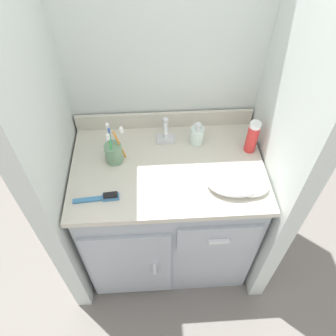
% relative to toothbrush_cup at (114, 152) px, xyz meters
% --- Properties ---
extents(ground_plane, '(6.00, 6.00, 0.00)m').
position_rel_toothbrush_cup_xyz_m(ground_plane, '(0.25, -0.05, -0.88)').
color(ground_plane, slate).
extents(wall_back, '(1.10, 0.08, 2.20)m').
position_rel_toothbrush_cup_xyz_m(wall_back, '(0.25, 0.29, 0.22)').
color(wall_back, silver).
rests_on(wall_back, ground_plane).
extents(wall_left, '(0.08, 0.67, 2.20)m').
position_rel_toothbrush_cup_xyz_m(wall_left, '(-0.26, -0.05, 0.22)').
color(wall_left, silver).
rests_on(wall_left, ground_plane).
extents(wall_right, '(0.08, 0.67, 2.20)m').
position_rel_toothbrush_cup_xyz_m(wall_right, '(0.76, -0.05, 0.22)').
color(wall_right, silver).
rests_on(wall_right, ground_plane).
extents(vanity, '(0.92, 0.60, 0.83)m').
position_rel_toothbrush_cup_xyz_m(vanity, '(0.25, -0.06, -0.45)').
color(vanity, '#9EA8B2').
rests_on(vanity, ground_plane).
extents(backsplash, '(0.92, 0.02, 0.09)m').
position_rel_toothbrush_cup_xyz_m(backsplash, '(0.25, 0.23, -0.01)').
color(backsplash, beige).
rests_on(backsplash, vanity).
extents(sink_faucet, '(0.09, 0.09, 0.14)m').
position_rel_toothbrush_cup_xyz_m(sink_faucet, '(0.25, 0.12, -0.01)').
color(sink_faucet, silver).
rests_on(sink_faucet, vanity).
extents(toothbrush_cup, '(0.10, 0.08, 0.20)m').
position_rel_toothbrush_cup_xyz_m(toothbrush_cup, '(0.00, 0.00, 0.00)').
color(toothbrush_cup, gray).
rests_on(toothbrush_cup, vanity).
extents(soap_dispenser, '(0.07, 0.07, 0.13)m').
position_rel_toothbrush_cup_xyz_m(soap_dispenser, '(0.41, 0.10, -0.00)').
color(soap_dispenser, silver).
rests_on(soap_dispenser, vanity).
extents(shaving_cream_can, '(0.06, 0.06, 0.17)m').
position_rel_toothbrush_cup_xyz_m(shaving_cream_can, '(0.66, 0.03, 0.03)').
color(shaving_cream_can, red).
rests_on(shaving_cream_can, vanity).
extents(hairbrush, '(0.20, 0.04, 0.03)m').
position_rel_toothbrush_cup_xyz_m(hairbrush, '(-0.04, -0.23, -0.04)').
color(hairbrush, teal).
rests_on(hairbrush, vanity).
extents(hand_towel, '(0.28, 0.18, 0.07)m').
position_rel_toothbrush_cup_xyz_m(hand_towel, '(0.56, -0.19, -0.02)').
color(hand_towel, white).
rests_on(hand_towel, vanity).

